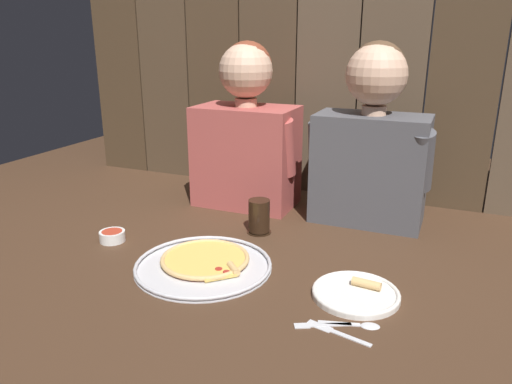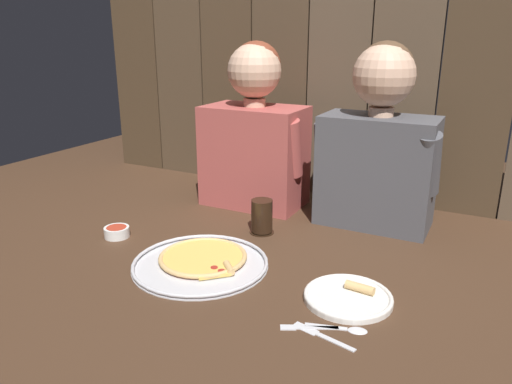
% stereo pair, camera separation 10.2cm
% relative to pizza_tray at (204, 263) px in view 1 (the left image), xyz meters
% --- Properties ---
extents(ground_plane, '(3.20, 3.20, 0.00)m').
position_rel_pizza_tray_xyz_m(ground_plane, '(0.12, 0.07, -0.01)').
color(ground_plane, '#422B1C').
extents(pizza_tray, '(0.38, 0.38, 0.03)m').
position_rel_pizza_tray_xyz_m(pizza_tray, '(0.00, 0.00, 0.00)').
color(pizza_tray, silver).
rests_on(pizza_tray, ground).
extents(dinner_plate, '(0.22, 0.22, 0.03)m').
position_rel_pizza_tray_xyz_m(dinner_plate, '(0.43, 0.00, -0.00)').
color(dinner_plate, white).
rests_on(dinner_plate, ground).
extents(drinking_glass, '(0.08, 0.08, 0.11)m').
position_rel_pizza_tray_xyz_m(drinking_glass, '(0.05, 0.29, 0.05)').
color(drinking_glass, black).
rests_on(drinking_glass, ground).
extents(dipping_bowl, '(0.08, 0.08, 0.03)m').
position_rel_pizza_tray_xyz_m(dipping_bowl, '(-0.35, 0.04, 0.01)').
color(dipping_bowl, white).
rests_on(dipping_bowl, ground).
extents(table_fork, '(0.12, 0.07, 0.01)m').
position_rel_pizza_tray_xyz_m(table_fork, '(0.38, -0.16, -0.01)').
color(table_fork, silver).
rests_on(table_fork, ground).
extents(table_knife, '(0.15, 0.05, 0.01)m').
position_rel_pizza_tray_xyz_m(table_knife, '(0.43, -0.17, -0.01)').
color(table_knife, silver).
rests_on(table_knife, ground).
extents(table_spoon, '(0.14, 0.06, 0.01)m').
position_rel_pizza_tray_xyz_m(table_spoon, '(0.47, -0.12, -0.01)').
color(table_spoon, silver).
rests_on(table_spoon, ground).
extents(diner_left, '(0.40, 0.23, 0.60)m').
position_rel_pizza_tray_xyz_m(diner_left, '(-0.11, 0.53, 0.27)').
color(diner_left, '#AD4C47').
rests_on(diner_left, ground).
extents(diner_right, '(0.41, 0.21, 0.61)m').
position_rel_pizza_tray_xyz_m(diner_right, '(0.35, 0.53, 0.28)').
color(diner_right, '#4C4C51').
rests_on(diner_right, ground).
extents(wooden_backdrop_wall, '(2.19, 0.03, 1.37)m').
position_rel_pizza_tray_xyz_m(wooden_backdrop_wall, '(0.12, 0.79, 0.68)').
color(wooden_backdrop_wall, '#443220').
rests_on(wooden_backdrop_wall, ground).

